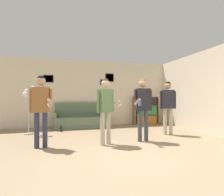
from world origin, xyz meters
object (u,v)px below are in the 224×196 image
object	(u,v)px
bookshelf	(146,110)
person_player_foreground_center	(106,104)
person_watcher_holding_cup	(143,103)
couch	(80,120)
bottle_on_floor	(61,129)
floor_lamp	(28,100)
person_spectator_near_bookshelf	(168,102)
person_player_foreground_left	(41,103)

from	to	relation	value
bookshelf	person_player_foreground_center	size ratio (longest dim) A/B	0.74
person_watcher_holding_cup	couch	bearing A→B (deg)	118.97
person_watcher_holding_cup	bookshelf	bearing A→B (deg)	62.82
person_watcher_holding_cup	bottle_on_floor	world-z (taller)	person_watcher_holding_cup
floor_lamp	person_spectator_near_bookshelf	bearing A→B (deg)	-15.69
person_watcher_holding_cup	person_player_foreground_left	bearing A→B (deg)	178.87
person_player_foreground_center	person_spectator_near_bookshelf	size ratio (longest dim) A/B	0.98
person_watcher_holding_cup	person_spectator_near_bookshelf	size ratio (longest dim) A/B	1.00
floor_lamp	person_player_foreground_center	size ratio (longest dim) A/B	0.94
person_player_foreground_center	person_spectator_near_bookshelf	bearing A→B (deg)	16.78
floor_lamp	couch	bearing A→B (deg)	25.75
bottle_on_floor	couch	bearing A→B (deg)	43.04
person_player_foreground_left	floor_lamp	bearing A→B (deg)	108.91
bookshelf	person_watcher_holding_cup	world-z (taller)	person_watcher_holding_cup
couch	person_player_foreground_center	xyz separation A→B (m)	(0.40, -2.65, 0.69)
person_watcher_holding_cup	person_spectator_near_bookshelf	distance (m)	1.26
floor_lamp	person_player_foreground_left	size ratio (longest dim) A/B	0.92
person_watcher_holding_cup	person_spectator_near_bookshelf	world-z (taller)	person_spectator_near_bookshelf
couch	person_player_foreground_left	xyz separation A→B (m)	(-1.10, -2.53, 0.72)
couch	person_watcher_holding_cup	size ratio (longest dim) A/B	1.19
couch	person_spectator_near_bookshelf	distance (m)	3.32
couch	person_spectator_near_bookshelf	bearing A→B (deg)	-38.24
bookshelf	couch	bearing A→B (deg)	-176.21
couch	bottle_on_floor	xyz separation A→B (m)	(-0.70, -0.65, -0.21)
bookshelf	person_player_foreground_center	xyz separation A→B (m)	(-2.46, -2.84, 0.40)
floor_lamp	person_watcher_holding_cup	size ratio (longest dim) A/B	0.92
person_player_foreground_left	person_spectator_near_bookshelf	size ratio (longest dim) A/B	1.00
person_player_foreground_left	person_spectator_near_bookshelf	bearing A→B (deg)	8.24
bookshelf	floor_lamp	distance (m)	4.68
person_spectator_near_bookshelf	bottle_on_floor	distance (m)	3.64
person_spectator_near_bookshelf	bottle_on_floor	bearing A→B (deg)	157.35
person_spectator_near_bookshelf	bottle_on_floor	xyz separation A→B (m)	(-3.24, 1.35, -0.93)
person_player_foreground_left	person_watcher_holding_cup	world-z (taller)	person_player_foreground_left
bottle_on_floor	floor_lamp	bearing A→B (deg)	-170.66
person_player_foreground_center	person_spectator_near_bookshelf	distance (m)	2.24
couch	bookshelf	xyz separation A→B (m)	(2.86, 0.19, 0.29)
person_player_foreground_center	person_watcher_holding_cup	world-z (taller)	person_watcher_holding_cup
person_player_foreground_center	person_watcher_holding_cup	bearing A→B (deg)	3.84
person_player_foreground_center	floor_lamp	bearing A→B (deg)	138.66
bookshelf	person_player_foreground_left	distance (m)	4.82
person_spectator_near_bookshelf	bottle_on_floor	size ratio (longest dim) A/B	6.92
bookshelf	person_player_foreground_left	world-z (taller)	person_player_foreground_left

